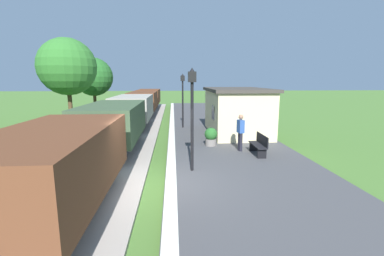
% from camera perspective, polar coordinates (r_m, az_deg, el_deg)
% --- Properties ---
extents(ground_plane, '(160.00, 160.00, 0.00)m').
position_cam_1_polar(ground_plane, '(8.98, -7.11, -12.98)').
color(ground_plane, '#47702D').
extents(platform_slab, '(6.00, 60.00, 0.25)m').
position_cam_1_polar(platform_slab, '(9.32, 13.34, -11.48)').
color(platform_slab, '#424244').
rests_on(platform_slab, ground).
extents(platform_edge_stripe, '(0.36, 60.00, 0.01)m').
position_cam_1_polar(platform_edge_stripe, '(8.87, -4.52, -11.46)').
color(platform_edge_stripe, silver).
rests_on(platform_edge_stripe, platform_slab).
extents(track_ballast, '(3.80, 60.00, 0.12)m').
position_cam_1_polar(track_ballast, '(9.40, -22.23, -12.21)').
color(track_ballast, '#9E9389').
rests_on(track_ballast, ground).
extents(rail_near, '(0.07, 60.00, 0.14)m').
position_cam_1_polar(rail_near, '(9.16, -17.92, -11.67)').
color(rail_near, slate).
rests_on(rail_near, track_ballast).
extents(rail_far, '(0.07, 60.00, 0.14)m').
position_cam_1_polar(rail_far, '(9.61, -26.45, -11.23)').
color(rail_far, slate).
rests_on(rail_far, track_ballast).
extents(freight_train, '(2.50, 32.60, 2.12)m').
position_cam_1_polar(freight_train, '(19.95, -12.43, 3.86)').
color(freight_train, brown).
rests_on(freight_train, rail_near).
extents(station_hut, '(3.50, 5.80, 2.78)m').
position_cam_1_polar(station_hut, '(16.79, 9.41, 3.68)').
color(station_hut, beige).
rests_on(station_hut, platform_slab).
extents(bench_near_hut, '(0.42, 1.50, 0.91)m').
position_cam_1_polar(bench_near_hut, '(12.21, 14.18, -3.38)').
color(bench_near_hut, black).
rests_on(bench_near_hut, platform_slab).
extents(person_waiting, '(0.31, 0.42, 1.71)m').
position_cam_1_polar(person_waiting, '(12.60, 10.30, -0.66)').
color(person_waiting, black).
rests_on(person_waiting, platform_slab).
extents(potted_planter, '(0.64, 0.64, 0.92)m').
position_cam_1_polar(potted_planter, '(13.50, 4.05, -1.79)').
color(potted_planter, slate).
rests_on(potted_planter, platform_slab).
extents(lamp_post_near, '(0.28, 0.28, 3.70)m').
position_cam_1_polar(lamp_post_near, '(9.42, 0.02, 5.80)').
color(lamp_post_near, black).
rests_on(lamp_post_near, platform_slab).
extents(lamp_post_far, '(0.28, 0.28, 3.70)m').
position_cam_1_polar(lamp_post_far, '(18.41, -2.00, 7.97)').
color(lamp_post_far, black).
rests_on(lamp_post_far, platform_slab).
extents(tree_trackside_far, '(3.80, 3.80, 6.29)m').
position_cam_1_polar(tree_trackside_far, '(20.15, -25.08, 11.72)').
color(tree_trackside_far, '#4C3823').
rests_on(tree_trackside_far, ground).
extents(tree_field_left, '(3.41, 3.41, 5.50)m').
position_cam_1_polar(tree_field_left, '(25.92, -20.29, 10.17)').
color(tree_field_left, '#4C3823').
rests_on(tree_field_left, ground).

